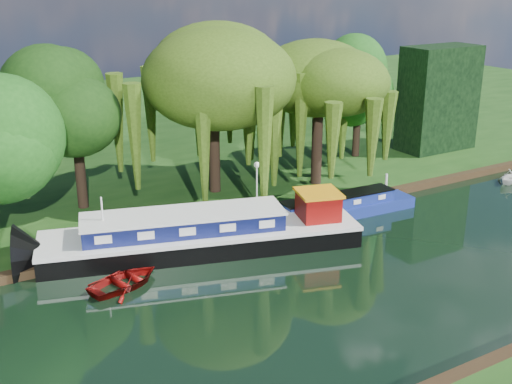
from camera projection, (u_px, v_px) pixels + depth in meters
ground at (361, 278)px, 30.53m from camera, size 120.00×120.00×0.00m
far_bank at (119, 129)px, 58.03m from camera, size 120.00×52.00×0.45m
dutch_barge at (204, 234)px, 33.38m from camera, size 16.88×8.27×3.48m
narrowboat at (338, 209)px, 37.81m from camera, size 10.36×2.29×1.50m
red_dinghy at (125, 286)px, 29.72m from camera, size 4.16×3.48×0.74m
white_cruiser at (509, 183)px, 43.99m from camera, size 2.55×2.32×1.15m
willow_left at (213, 77)px, 38.75m from camera, size 8.35×8.35×10.00m
willow_right at (319, 92)px, 40.65m from camera, size 6.88×6.88×8.38m
tree_far_mid at (74, 107)px, 36.36m from camera, size 5.38×5.38×8.80m
tree_far_right at (359, 85)px, 47.14m from camera, size 4.78×4.78×7.83m
conifer_hedge at (438, 98)px, 49.62m from camera, size 6.00×3.00×8.00m
lamppost at (257, 171)px, 38.49m from camera, size 0.36×0.36×2.56m
mooring_posts at (261, 208)px, 36.79m from camera, size 19.16×0.16×1.00m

